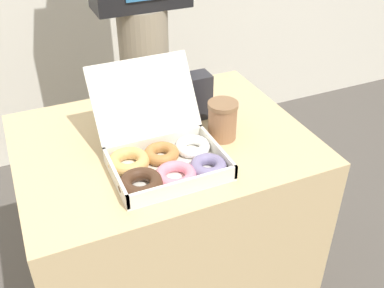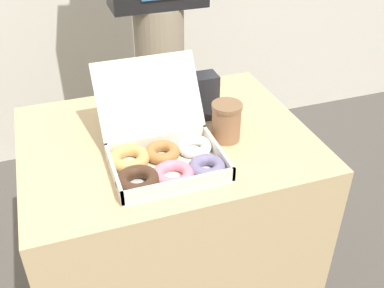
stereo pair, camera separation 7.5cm
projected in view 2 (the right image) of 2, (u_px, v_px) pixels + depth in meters
table at (170, 235)px, 1.48m from camera, size 0.80×0.62×0.78m
donut_box at (162, 155)px, 1.13m from camera, size 0.32×0.35×0.22m
coffee_cup at (226, 122)px, 1.22m from camera, size 0.08×0.08×0.11m
napkin_holder at (195, 98)px, 1.31m from camera, size 0.13×0.06×0.14m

